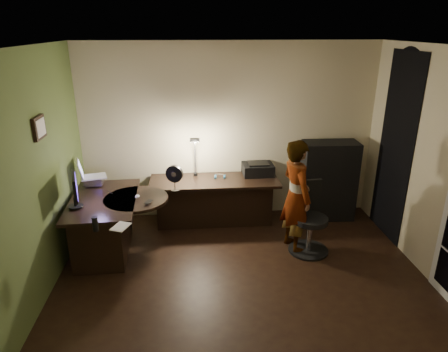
{
  "coord_description": "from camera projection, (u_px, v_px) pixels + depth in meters",
  "views": [
    {
      "loc": [
        -0.54,
        -3.94,
        2.89
      ],
      "look_at": [
        -0.15,
        1.05,
        1.0
      ],
      "focal_mm": 32.0,
      "sensor_mm": 36.0,
      "label": 1
    }
  ],
  "objects": [
    {
      "name": "floor",
      "position": [
        244.0,
        286.0,
        4.74
      ],
      "size": [
        4.5,
        4.0,
        0.01
      ],
      "primitive_type": "cube",
      "color": "black",
      "rests_on": "ground"
    },
    {
      "name": "ceiling",
      "position": [
        248.0,
        46.0,
        3.78
      ],
      "size": [
        4.5,
        4.0,
        0.01
      ],
      "primitive_type": "cube",
      "color": "silver",
      "rests_on": "floor"
    },
    {
      "name": "wall_back",
      "position": [
        229.0,
        133.0,
        6.13
      ],
      "size": [
        4.5,
        0.01,
        2.7
      ],
      "primitive_type": "cube",
      "color": "#C7BA93",
      "rests_on": "floor"
    },
    {
      "name": "wall_front",
      "position": [
        289.0,
        300.0,
        2.39
      ],
      "size": [
        4.5,
        0.01,
        2.7
      ],
      "primitive_type": "cube",
      "color": "#C7BA93",
      "rests_on": "floor"
    },
    {
      "name": "wall_left",
      "position": [
        28.0,
        186.0,
        4.09
      ],
      "size": [
        0.01,
        4.0,
        2.7
      ],
      "primitive_type": "cube",
      "color": "#C7BA93",
      "rests_on": "floor"
    },
    {
      "name": "wall_right",
      "position": [
        447.0,
        174.0,
        4.42
      ],
      "size": [
        0.01,
        4.0,
        2.7
      ],
      "primitive_type": "cube",
      "color": "#C7BA93",
      "rests_on": "floor"
    },
    {
      "name": "green_wall_overlay",
      "position": [
        29.0,
        186.0,
        4.09
      ],
      "size": [
        0.0,
        4.0,
        2.7
      ],
      "primitive_type": "cube",
      "color": "#4D612E",
      "rests_on": "floor"
    },
    {
      "name": "arched_doorway",
      "position": [
        396.0,
        148.0,
        5.51
      ],
      "size": [
        0.01,
        0.9,
        2.6
      ],
      "primitive_type": "cube",
      "color": "black",
      "rests_on": "floor"
    },
    {
      "name": "framed_picture",
      "position": [
        39.0,
        128.0,
        4.34
      ],
      "size": [
        0.04,
        0.3,
        0.25
      ],
      "primitive_type": "cube",
      "color": "black",
      "rests_on": "wall_left"
    },
    {
      "name": "desk_left",
      "position": [
        106.0,
        226.0,
        5.31
      ],
      "size": [
        0.9,
        1.4,
        0.78
      ],
      "primitive_type": "cube",
      "rotation": [
        0.0,
        0.0,
        0.05
      ],
      "color": "black",
      "rests_on": "floor"
    },
    {
      "name": "desk_right",
      "position": [
        215.0,
        202.0,
        6.11
      ],
      "size": [
        1.93,
        0.68,
        0.72
      ],
      "primitive_type": "cube",
      "rotation": [
        0.0,
        0.0,
        0.0
      ],
      "color": "black",
      "rests_on": "floor"
    },
    {
      "name": "cabinet",
      "position": [
        328.0,
        181.0,
        6.23
      ],
      "size": [
        0.84,
        0.44,
        1.24
      ],
      "primitive_type": "cube",
      "rotation": [
        0.0,
        0.0,
        -0.03
      ],
      "color": "black",
      "rests_on": "floor"
    },
    {
      "name": "laptop_stand",
      "position": [
        94.0,
        181.0,
        5.59
      ],
      "size": [
        0.25,
        0.21,
        0.1
      ],
      "primitive_type": "cube",
      "rotation": [
        0.0,
        0.0,
        -0.01
      ],
      "color": "silver",
      "rests_on": "desk_left"
    },
    {
      "name": "laptop",
      "position": [
        93.0,
        169.0,
        5.53
      ],
      "size": [
        0.44,
        0.42,
        0.25
      ],
      "primitive_type": "cube",
      "rotation": [
        0.0,
        0.0,
        0.29
      ],
      "color": "silver",
      "rests_on": "laptop_stand"
    },
    {
      "name": "monitor",
      "position": [
        74.0,
        196.0,
        4.85
      ],
      "size": [
        0.21,
        0.46,
        0.3
      ],
      "primitive_type": "cube",
      "rotation": [
        0.0,
        0.0,
        0.28
      ],
      "color": "black",
      "rests_on": "desk_left"
    },
    {
      "name": "mouse",
      "position": [
        137.0,
        196.0,
        5.16
      ],
      "size": [
        0.07,
        0.1,
        0.03
      ],
      "primitive_type": "ellipsoid",
      "rotation": [
        0.0,
        0.0,
        0.15
      ],
      "color": "silver",
      "rests_on": "desk_left"
    },
    {
      "name": "phone",
      "position": [
        148.0,
        202.0,
        5.03
      ],
      "size": [
        0.11,
        0.15,
        0.01
      ],
      "primitive_type": "cube",
      "rotation": [
        0.0,
        0.0,
        -0.37
      ],
      "color": "black",
      "rests_on": "desk_left"
    },
    {
      "name": "pen",
      "position": [
        110.0,
        192.0,
        5.32
      ],
      "size": [
        0.1,
        0.12,
        0.01
      ],
      "primitive_type": "cube",
      "rotation": [
        0.0,
        0.0,
        0.68
      ],
      "color": "black",
      "rests_on": "desk_left"
    },
    {
      "name": "speaker",
      "position": [
        95.0,
        224.0,
        4.3
      ],
      "size": [
        0.07,
        0.07,
        0.17
      ],
      "primitive_type": "cylinder",
      "rotation": [
        0.0,
        0.0,
        0.12
      ],
      "color": "black",
      "rests_on": "desk_left"
    },
    {
      "name": "notepad",
      "position": [
        121.0,
        227.0,
        4.41
      ],
      "size": [
        0.23,
        0.26,
        0.01
      ],
      "primitive_type": "cube",
      "rotation": [
        0.0,
        0.0,
        -0.38
      ],
      "color": "silver",
      "rests_on": "desk_left"
    },
    {
      "name": "desk_fan",
      "position": [
        175.0,
        178.0,
        5.56
      ],
      "size": [
        0.27,
        0.21,
        0.38
      ],
      "primitive_type": "cube",
      "rotation": [
        0.0,
        0.0,
        -0.33
      ],
      "color": "black",
      "rests_on": "desk_right"
    },
    {
      "name": "headphones",
      "position": [
        220.0,
        176.0,
        6.04
      ],
      "size": [
        0.18,
        0.1,
        0.08
      ],
      "primitive_type": "cube",
      "rotation": [
        0.0,
        0.0,
        -0.18
      ],
      "color": "#245F88",
      "rests_on": "desk_right"
    },
    {
      "name": "printer",
      "position": [
        258.0,
        169.0,
        6.16
      ],
      "size": [
        0.48,
        0.37,
        0.21
      ],
      "primitive_type": "cube",
      "rotation": [
        0.0,
        0.0,
        0.03
      ],
      "color": "black",
      "rests_on": "desk_right"
    },
    {
      "name": "desk_lamp",
      "position": [
        195.0,
        154.0,
        6.02
      ],
      "size": [
        0.25,
        0.36,
        0.72
      ],
      "primitive_type": "cube",
      "rotation": [
        0.0,
        0.0,
        0.24
      ],
      "color": "black",
      "rests_on": "desk_right"
    },
    {
      "name": "office_chair",
      "position": [
        311.0,
        219.0,
        5.29
      ],
      "size": [
        0.57,
        0.57,
        0.96
      ],
      "primitive_type": "cube",
      "rotation": [
        0.0,
        0.0,
        0.07
      ],
      "color": "black",
      "rests_on": "floor"
    },
    {
      "name": "person",
      "position": [
        296.0,
        196.0,
        5.28
      ],
      "size": [
        0.51,
        0.63,
        1.55
      ],
      "primitive_type": "imported",
      "rotation": [
        0.0,
        0.0,
        1.85
      ],
      "color": "#D8A88C",
      "rests_on": "floor"
    }
  ]
}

